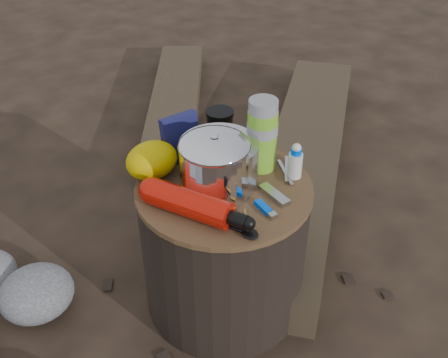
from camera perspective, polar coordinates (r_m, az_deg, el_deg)
ground at (r=1.82m, az=0.00°, el=-12.28°), size 60.00×60.00×0.00m
stump at (r=1.66m, az=0.00°, el=-7.06°), size 0.49×0.49×0.45m
rock_ring at (r=1.70m, az=-21.60°, el=-16.23°), size 0.40×0.86×0.17m
log_main at (r=2.32m, az=8.40°, el=1.97°), size 1.51×1.28×0.14m
log_small at (r=2.77m, az=-5.15°, el=7.83°), size 0.95×1.13×0.10m
foil_windscreen at (r=1.48m, az=-0.52°, el=1.65°), size 0.22×0.22×0.13m
camping_pot at (r=1.43m, az=-0.99°, el=1.39°), size 0.19×0.19×0.19m
fuel_bottle at (r=1.39m, az=-3.65°, el=-2.58°), size 0.19×0.31×0.07m
thermos at (r=1.53m, az=4.01°, el=4.62°), size 0.09×0.09×0.21m
travel_mug at (r=1.65m, az=-0.44°, el=5.27°), size 0.08×0.08×0.12m
stuff_sack at (r=1.54m, az=-7.59°, el=1.97°), size 0.15×0.12×0.10m
food_pouch at (r=1.59m, az=-4.58°, el=4.29°), size 0.11×0.03×0.14m
lighter at (r=1.43m, az=4.21°, el=-2.99°), size 0.03×0.08×0.01m
multitool at (r=1.47m, az=5.30°, el=-1.66°), size 0.03×0.10×0.01m
pot_grabber at (r=1.57m, az=6.45°, el=0.78°), size 0.10×0.12×0.01m
spork at (r=1.37m, az=0.04°, el=-4.83°), size 0.09×0.15×0.01m
squeeze_bottle at (r=1.53m, az=7.50°, el=1.76°), size 0.04×0.04×0.10m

